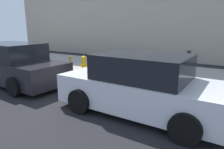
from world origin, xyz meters
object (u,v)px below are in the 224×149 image
at_px(fire_hydrant, 84,64).
at_px(parking_meter, 188,63).
at_px(suitcase_black_0, 157,75).
at_px(suitcase_teal_4, 112,70).
at_px(suitcase_maroon_3, 122,71).
at_px(suitcase_red_1, 144,75).
at_px(parked_car_white_0, 142,86).
at_px(parked_car_charcoal_1, 13,65).
at_px(suitcase_silver_2, 134,71).
at_px(suitcase_navy_5, 100,69).
at_px(bollard_post, 71,64).

xyz_separation_m(fire_hydrant, parking_meter, (-4.40, -0.25, 0.41)).
relative_size(suitcase_black_0, parking_meter, 0.70).
bearing_deg(parking_meter, suitcase_teal_4, 3.93).
xyz_separation_m(suitcase_maroon_3, parking_meter, (-2.40, -0.33, 0.49)).
bearing_deg(suitcase_red_1, parking_meter, -168.29).
distance_m(suitcase_red_1, suitcase_maroon_3, 0.93).
xyz_separation_m(fire_hydrant, parked_car_white_0, (-3.80, 2.36, 0.17)).
height_order(suitcase_black_0, suitcase_maroon_3, suitcase_maroon_3).
relative_size(suitcase_black_0, parked_car_charcoal_1, 0.18).
height_order(suitcase_maroon_3, parked_car_charcoal_1, parked_car_charcoal_1).
relative_size(suitcase_silver_2, parked_car_charcoal_1, 0.23).
bearing_deg(parked_car_charcoal_1, suitcase_red_1, -153.13).
relative_size(suitcase_silver_2, suitcase_maroon_3, 1.13).
height_order(suitcase_red_1, fire_hydrant, suitcase_red_1).
bearing_deg(suitcase_navy_5, bollard_post, 4.86).
relative_size(fire_hydrant, parked_car_white_0, 0.18).
distance_m(fire_hydrant, parked_car_white_0, 4.48).
bearing_deg(parked_car_charcoal_1, fire_hydrant, -124.56).
height_order(suitcase_maroon_3, parked_car_white_0, parked_car_white_0).
height_order(suitcase_silver_2, parking_meter, parking_meter).
bearing_deg(suitcase_black_0, parking_meter, -168.73).
distance_m(suitcase_red_1, suitcase_navy_5, 2.02).
relative_size(parking_meter, parked_car_white_0, 0.29).
height_order(suitcase_silver_2, parked_car_charcoal_1, parked_car_charcoal_1).
distance_m(fire_hydrant, bollard_post, 0.66).
height_order(suitcase_teal_4, bollard_post, bollard_post).
xyz_separation_m(suitcase_red_1, parked_car_white_0, (-0.87, 2.31, 0.30)).
bearing_deg(suitcase_teal_4, parked_car_charcoal_1, 37.99).
distance_m(suitcase_navy_5, bollard_post, 1.56).
distance_m(suitcase_red_1, parked_car_white_0, 2.48).
distance_m(suitcase_black_0, parked_car_charcoal_1, 5.57).
bearing_deg(suitcase_red_1, fire_hydrant, -1.08).
bearing_deg(parking_meter, bollard_post, 4.54).
height_order(suitcase_black_0, suitcase_navy_5, suitcase_black_0).
height_order(suitcase_silver_2, suitcase_teal_4, suitcase_silver_2).
bearing_deg(parked_car_charcoal_1, suitcase_teal_4, -142.01).
bearing_deg(suitcase_black_0, suitcase_red_1, 12.65).
xyz_separation_m(suitcase_red_1, bollard_post, (3.57, 0.10, 0.09)).
relative_size(fire_hydrant, bollard_post, 1.06).
xyz_separation_m(suitcase_silver_2, bollard_post, (3.12, 0.12, -0.01)).
bearing_deg(fire_hydrant, suitcase_teal_4, -178.12).
relative_size(suitcase_maroon_3, fire_hydrant, 1.22).
height_order(suitcase_silver_2, parked_car_white_0, parked_car_white_0).
relative_size(suitcase_teal_4, parking_meter, 0.53).
height_order(bollard_post, parking_meter, parking_meter).
xyz_separation_m(suitcase_silver_2, suitcase_navy_5, (1.56, -0.02, -0.09)).
xyz_separation_m(suitcase_black_0, suitcase_maroon_3, (1.39, 0.13, 0.00)).
bearing_deg(suitcase_silver_2, parking_meter, -171.59).
bearing_deg(suitcase_maroon_3, suitcase_black_0, -174.79).
height_order(suitcase_silver_2, suitcase_navy_5, suitcase_silver_2).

